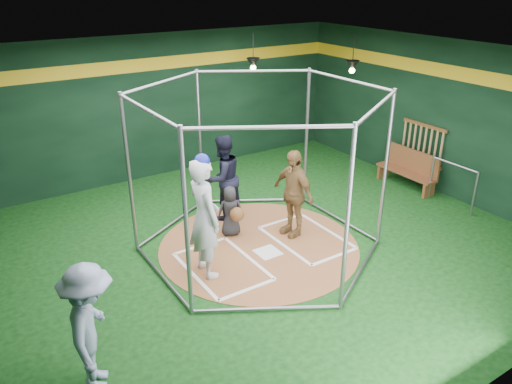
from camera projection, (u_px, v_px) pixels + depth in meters
room_shell at (259, 160)px, 8.82m from camera, size 10.10×9.10×3.53m
clay_disc at (259, 246)px, 9.53m from camera, size 3.80×3.80×0.01m
home_plate at (268, 252)px, 9.30m from camera, size 0.43×0.43×0.01m
batter_box_left at (222, 266)px, 8.86m from camera, size 1.17×1.77×0.01m
batter_box_right at (306, 238)px, 9.81m from camera, size 1.17×1.77×0.01m
batting_cage at (259, 174)px, 8.92m from camera, size 4.05×4.67×3.00m
bat_rack at (422, 144)px, 11.87m from camera, size 0.07×1.25×0.98m
pendant_lamp_near at (253, 63)px, 12.27m from camera, size 0.34×0.34×0.90m
pendant_lamp_far at (352, 65)px, 11.94m from camera, size 0.34×0.34×0.90m
batter_figure at (204, 217)px, 8.27m from camera, size 0.53×0.78×2.18m
visitor_leopard at (293, 193)px, 9.64m from camera, size 0.53×1.07×1.75m
catcher_figure at (231, 211)px, 9.73m from camera, size 0.58×0.63×1.02m
umpire at (223, 178)px, 10.28m from camera, size 0.98×0.82×1.80m
bystander_blue at (91, 328)px, 6.03m from camera, size 1.02×1.28×1.74m
dugout_bench at (408, 168)px, 12.00m from camera, size 0.37×1.60×0.93m
steel_railing at (453, 178)px, 10.89m from camera, size 0.05×1.17×1.01m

